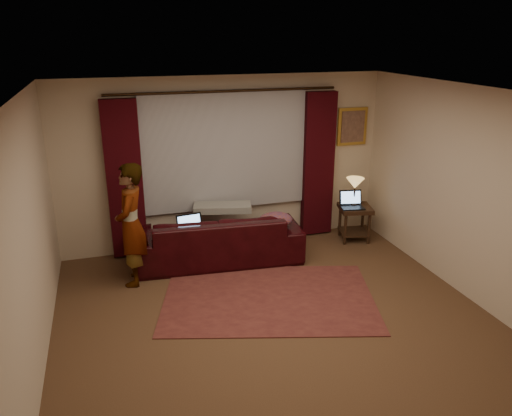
{
  "coord_description": "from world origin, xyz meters",
  "views": [
    {
      "loc": [
        -1.7,
        -4.69,
        3.19
      ],
      "look_at": [
        0.1,
        1.2,
        1.0
      ],
      "focal_mm": 35.0,
      "sensor_mm": 36.0,
      "label": 1
    }
  ],
  "objects": [
    {
      "name": "floor",
      "position": [
        0.0,
        0.0,
        -0.01
      ],
      "size": [
        5.0,
        5.0,
        0.01
      ],
      "primitive_type": "cube",
      "color": "brown",
      "rests_on": "ground"
    },
    {
      "name": "ceiling",
      "position": [
        0.0,
        0.0,
        2.6
      ],
      "size": [
        5.0,
        5.0,
        0.02
      ],
      "primitive_type": "cube",
      "color": "silver",
      "rests_on": "ground"
    },
    {
      "name": "wall_back",
      "position": [
        0.0,
        2.5,
        1.3
      ],
      "size": [
        5.0,
        0.02,
        2.6
      ],
      "primitive_type": "cube",
      "color": "beige",
      "rests_on": "ground"
    },
    {
      "name": "wall_front",
      "position": [
        0.0,
        -2.5,
        1.3
      ],
      "size": [
        5.0,
        0.02,
        2.6
      ],
      "primitive_type": "cube",
      "color": "beige",
      "rests_on": "ground"
    },
    {
      "name": "wall_left",
      "position": [
        -2.5,
        0.0,
        1.3
      ],
      "size": [
        0.02,
        5.0,
        2.6
      ],
      "primitive_type": "cube",
      "color": "beige",
      "rests_on": "ground"
    },
    {
      "name": "wall_right",
      "position": [
        2.5,
        0.0,
        1.3
      ],
      "size": [
        0.02,
        5.0,
        2.6
      ],
      "primitive_type": "cube",
      "color": "beige",
      "rests_on": "ground"
    },
    {
      "name": "sheer_curtain",
      "position": [
        0.0,
        2.44,
        1.5
      ],
      "size": [
        2.5,
        0.05,
        1.8
      ],
      "primitive_type": "cube",
      "color": "#A5A6AE",
      "rests_on": "wall_back"
    },
    {
      "name": "drape_left",
      "position": [
        -1.5,
        2.39,
        1.18
      ],
      "size": [
        0.5,
        0.14,
        2.3
      ],
      "primitive_type": "cube",
      "color": "black",
      "rests_on": "floor"
    },
    {
      "name": "drape_right",
      "position": [
        1.5,
        2.39,
        1.18
      ],
      "size": [
        0.5,
        0.14,
        2.3
      ],
      "primitive_type": "cube",
      "color": "black",
      "rests_on": "floor"
    },
    {
      "name": "curtain_rod",
      "position": [
        0.0,
        2.39,
        2.38
      ],
      "size": [
        0.04,
        0.04,
        3.4
      ],
      "primitive_type": "cylinder",
      "color": "black",
      "rests_on": "wall_back"
    },
    {
      "name": "picture_frame",
      "position": [
        2.1,
        2.47,
        1.75
      ],
      "size": [
        0.5,
        0.04,
        0.6
      ],
      "primitive_type": "cube",
      "color": "gold",
      "rests_on": "wall_back"
    },
    {
      "name": "sofa",
      "position": [
        -0.28,
        1.87,
        0.49
      ],
      "size": [
        2.49,
        1.24,
        0.97
      ],
      "primitive_type": "imported",
      "rotation": [
        0.0,
        0.0,
        3.06
      ],
      "color": "black",
      "rests_on": "floor"
    },
    {
      "name": "throw_blanket",
      "position": [
        -0.14,
        2.13,
        0.98
      ],
      "size": [
        0.9,
        0.52,
        0.1
      ],
      "primitive_type": "cube",
      "rotation": [
        0.0,
        0.0,
        -0.23
      ],
      "color": "gray",
      "rests_on": "sofa"
    },
    {
      "name": "clothing_pile",
      "position": [
        0.54,
        1.69,
        0.59
      ],
      "size": [
        0.52,
        0.4,
        0.22
      ],
      "primitive_type": "ellipsoid",
      "rotation": [
        0.0,
        0.0,
        -0.02
      ],
      "color": "brown",
      "rests_on": "sofa"
    },
    {
      "name": "laptop_sofa",
      "position": [
        -0.66,
        1.75,
        0.62
      ],
      "size": [
        0.42,
        0.45,
        0.27
      ],
      "primitive_type": null,
      "rotation": [
        0.0,
        0.0,
        0.14
      ],
      "color": "black",
      "rests_on": "sofa"
    },
    {
      "name": "area_rug",
      "position": [
        0.08,
        0.58,
        0.01
      ],
      "size": [
        3.01,
        2.41,
        0.01
      ],
      "primitive_type": "cube",
      "rotation": [
        0.0,
        0.0,
        -0.28
      ],
      "color": "brown",
      "rests_on": "floor"
    },
    {
      "name": "end_table",
      "position": [
        1.99,
        1.98,
        0.28
      ],
      "size": [
        0.59,
        0.59,
        0.57
      ],
      "primitive_type": "cube",
      "rotation": [
        0.0,
        0.0,
        -0.23
      ],
      "color": "black",
      "rests_on": "floor"
    },
    {
      "name": "tiffany_lamp",
      "position": [
        1.99,
        2.04,
        0.79
      ],
      "size": [
        0.32,
        0.32,
        0.45
      ],
      "primitive_type": null,
      "rotation": [
        0.0,
        0.0,
        -0.13
      ],
      "color": "olive",
      "rests_on": "end_table"
    },
    {
      "name": "laptop_table",
      "position": [
        1.91,
        1.93,
        0.69
      ],
      "size": [
        0.42,
        0.44,
        0.26
      ],
      "primitive_type": null,
      "rotation": [
        0.0,
        0.0,
        -0.18
      ],
      "color": "black",
      "rests_on": "end_table"
    },
    {
      "name": "person",
      "position": [
        -1.49,
        1.53,
        0.82
      ],
      "size": [
        0.59,
        0.59,
        1.64
      ],
      "primitive_type": "imported",
      "rotation": [
        0.0,
        0.0,
        -1.82
      ],
      "color": "gray",
      "rests_on": "floor"
    }
  ]
}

